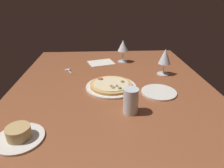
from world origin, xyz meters
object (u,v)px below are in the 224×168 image
object	(u,v)px
water_glass	(131,102)
spoon	(68,70)
pizza_main	(111,86)
ramekin_on_saucer	(19,135)
paper_menu	(101,63)
wine_glass_far	(165,57)
wine_glass_near	(123,47)
side_plate	(159,92)

from	to	relation	value
water_glass	spoon	world-z (taller)	water_glass
pizza_main	spoon	bearing A→B (deg)	45.20
ramekin_on_saucer	paper_menu	distance (cm)	85.92
wine_glass_far	wine_glass_near	size ratio (longest dim) A/B	1.03
pizza_main	spoon	xyz separation A→B (cm)	(26.62, 26.80, -0.69)
wine_glass_far	pizza_main	bearing A→B (deg)	117.44
spoon	pizza_main	bearing A→B (deg)	-134.80
pizza_main	ramekin_on_saucer	xyz separation A→B (cm)	(-39.57, 34.53, 0.68)
pizza_main	wine_glass_far	size ratio (longest dim) A/B	1.67
pizza_main	wine_glass_far	world-z (taller)	wine_glass_far
wine_glass_near	water_glass	bearing A→B (deg)	176.88
pizza_main	side_plate	bearing A→B (deg)	-107.36
ramekin_on_saucer	paper_menu	xyz separation A→B (cm)	(80.73, -29.37, -1.69)
ramekin_on_saucer	side_plate	xyz separation A→B (cm)	(31.98, -58.80, -1.39)
side_plate	paper_menu	xyz separation A→B (cm)	(48.74, 29.42, -0.30)
wine_glass_far	wine_glass_near	distance (cm)	34.34
paper_menu	wine_glass_far	bearing A→B (deg)	-138.44
wine_glass_near	side_plate	distance (cm)	53.55
wine_glass_near	water_glass	xyz separation A→B (cm)	(-67.63, 3.69, -6.38)
spoon	side_plate	bearing A→B (deg)	-123.81
wine_glass_near	spoon	world-z (taller)	wine_glass_near
side_plate	spoon	bearing A→B (deg)	56.19
wine_glass_near	side_plate	size ratio (longest dim) A/B	0.88
ramekin_on_saucer	wine_glass_near	world-z (taller)	wine_glass_near
water_glass	paper_menu	bearing A→B (deg)	10.56
wine_glass_far	water_glass	distance (cm)	50.16
pizza_main	paper_menu	size ratio (longest dim) A/B	1.54
pizza_main	spoon	distance (cm)	37.78
ramekin_on_saucer	pizza_main	bearing A→B (deg)	-41.11
pizza_main	wine_glass_near	world-z (taller)	wine_glass_near
water_glass	wine_glass_far	bearing A→B (deg)	-32.33
pizza_main	side_plate	size ratio (longest dim) A/B	1.51
ramekin_on_saucer	paper_menu	bearing A→B (deg)	-20.00
pizza_main	water_glass	world-z (taller)	water_glass
paper_menu	spoon	xyz separation A→B (cm)	(-14.54, 21.65, 0.31)
ramekin_on_saucer	wine_glass_far	distance (cm)	89.46
wine_glass_near	wine_glass_far	bearing A→B (deg)	-138.09
ramekin_on_saucer	water_glass	world-z (taller)	water_glass
side_plate	spoon	xyz separation A→B (cm)	(34.20, 51.07, 0.01)
wine_glass_far	wine_glass_near	world-z (taller)	wine_glass_far
ramekin_on_saucer	side_plate	size ratio (longest dim) A/B	0.95
pizza_main	wine_glass_far	xyz separation A→B (cm)	(17.51, -33.72, 9.96)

